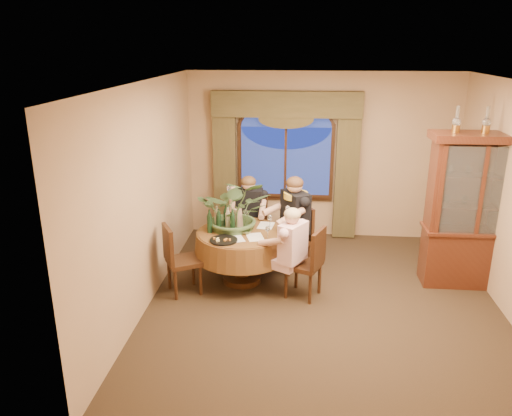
# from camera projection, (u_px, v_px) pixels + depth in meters

# --- Properties ---
(floor) EXTENTS (5.00, 5.00, 0.00)m
(floor) POSITION_uv_depth(u_px,v_px,m) (323.00, 303.00, 6.50)
(floor) COLOR black
(floor) RESTS_ON ground
(wall_back) EXTENTS (4.50, 0.00, 4.50)m
(wall_back) POSITION_uv_depth(u_px,v_px,m) (321.00, 156.00, 8.42)
(wall_back) COLOR #A4825D
(wall_back) RESTS_ON ground
(ceiling) EXTENTS (5.00, 5.00, 0.00)m
(ceiling) POSITION_uv_depth(u_px,v_px,m) (333.00, 83.00, 5.61)
(ceiling) COLOR white
(ceiling) RESTS_ON wall_back
(window) EXTENTS (1.62, 0.10, 1.32)m
(window) POSITION_uv_depth(u_px,v_px,m) (285.00, 162.00, 8.43)
(window) COLOR navy
(window) RESTS_ON wall_back
(arched_transom) EXTENTS (1.60, 0.06, 0.44)m
(arched_transom) POSITION_uv_depth(u_px,v_px,m) (286.00, 116.00, 8.19)
(arched_transom) COLOR navy
(arched_transom) RESTS_ON wall_back
(drapery_left) EXTENTS (0.38, 0.14, 2.32)m
(drapery_left) POSITION_uv_depth(u_px,v_px,m) (225.00, 169.00, 8.52)
(drapery_left) COLOR #423B1E
(drapery_left) RESTS_ON floor
(drapery_right) EXTENTS (0.38, 0.14, 2.32)m
(drapery_right) POSITION_uv_depth(u_px,v_px,m) (347.00, 171.00, 8.33)
(drapery_right) COLOR #423B1E
(drapery_right) RESTS_ON floor
(swag_valance) EXTENTS (2.45, 0.16, 0.42)m
(swag_valance) POSITION_uv_depth(u_px,v_px,m) (286.00, 104.00, 8.05)
(swag_valance) COLOR #423B1E
(swag_valance) RESTS_ON wall_back
(dining_table) EXTENTS (1.53, 1.53, 0.75)m
(dining_table) POSITION_uv_depth(u_px,v_px,m) (242.00, 257.00, 7.00)
(dining_table) COLOR maroon
(dining_table) RESTS_ON floor
(china_cabinet) EXTENTS (1.32, 0.52, 2.13)m
(china_cabinet) POSITION_uv_depth(u_px,v_px,m) (473.00, 212.00, 6.71)
(china_cabinet) COLOR #3C170C
(china_cabinet) RESTS_ON floor
(oil_lamp_left) EXTENTS (0.11, 0.11, 0.34)m
(oil_lamp_left) POSITION_uv_depth(u_px,v_px,m) (457.00, 119.00, 6.35)
(oil_lamp_left) COLOR #A5722D
(oil_lamp_left) RESTS_ON china_cabinet
(oil_lamp_center) EXTENTS (0.11, 0.11, 0.34)m
(oil_lamp_center) POSITION_uv_depth(u_px,v_px,m) (487.00, 120.00, 6.32)
(oil_lamp_center) COLOR #A5722D
(oil_lamp_center) RESTS_ON china_cabinet
(chair_right) EXTENTS (0.55, 0.55, 0.96)m
(chair_right) POSITION_uv_depth(u_px,v_px,m) (303.00, 263.00, 6.55)
(chair_right) COLOR black
(chair_right) RESTS_ON floor
(chair_back_right) EXTENTS (0.58, 0.58, 0.96)m
(chair_back_right) POSITION_uv_depth(u_px,v_px,m) (293.00, 239.00, 7.33)
(chair_back_right) COLOR black
(chair_back_right) RESTS_ON floor
(chair_back) EXTENTS (0.45, 0.45, 0.96)m
(chair_back) POSITION_uv_depth(u_px,v_px,m) (252.00, 229.00, 7.75)
(chair_back) COLOR black
(chair_back) RESTS_ON floor
(chair_front_left) EXTENTS (0.57, 0.57, 0.96)m
(chair_front_left) POSITION_uv_depth(u_px,v_px,m) (184.00, 259.00, 6.65)
(chair_front_left) COLOR black
(chair_front_left) RESTS_ON floor
(person_pink) EXTENTS (0.59, 0.60, 1.26)m
(person_pink) POSITION_uv_depth(u_px,v_px,m) (293.00, 254.00, 6.44)
(person_pink) COLOR beige
(person_pink) RESTS_ON floor
(person_back) EXTENTS (0.48, 0.44, 1.33)m
(person_back) POSITION_uv_depth(u_px,v_px,m) (249.00, 217.00, 7.68)
(person_back) COLOR black
(person_back) RESTS_ON floor
(person_scarf) EXTENTS (0.67, 0.69, 1.44)m
(person_scarf) POSITION_uv_depth(u_px,v_px,m) (295.00, 224.00, 7.23)
(person_scarf) COLOR black
(person_scarf) RESTS_ON floor
(stoneware_vase) EXTENTS (0.15, 0.15, 0.29)m
(stoneware_vase) POSITION_uv_depth(u_px,v_px,m) (238.00, 218.00, 6.97)
(stoneware_vase) COLOR #977A64
(stoneware_vase) RESTS_ON dining_table
(centerpiece_plant) EXTENTS (1.00, 1.11, 0.87)m
(centerpiece_plant) POSITION_uv_depth(u_px,v_px,m) (235.00, 184.00, 6.82)
(centerpiece_plant) COLOR #3E5B32
(centerpiece_plant) RESTS_ON dining_table
(olive_bowl) EXTENTS (0.14, 0.14, 0.04)m
(olive_bowl) POSITION_uv_depth(u_px,v_px,m) (246.00, 232.00, 6.80)
(olive_bowl) COLOR #596134
(olive_bowl) RESTS_ON dining_table
(cheese_platter) EXTENTS (0.37, 0.37, 0.02)m
(cheese_platter) POSITION_uv_depth(u_px,v_px,m) (224.00, 240.00, 6.55)
(cheese_platter) COLOR black
(cheese_platter) RESTS_ON dining_table
(wine_bottle_0) EXTENTS (0.07, 0.07, 0.33)m
(wine_bottle_0) POSITION_uv_depth(u_px,v_px,m) (217.00, 217.00, 6.94)
(wine_bottle_0) COLOR tan
(wine_bottle_0) RESTS_ON dining_table
(wine_bottle_1) EXTENTS (0.07, 0.07, 0.33)m
(wine_bottle_1) POSITION_uv_depth(u_px,v_px,m) (210.00, 221.00, 6.80)
(wine_bottle_1) COLOR black
(wine_bottle_1) RESTS_ON dining_table
(wine_bottle_2) EXTENTS (0.07, 0.07, 0.33)m
(wine_bottle_2) POSITION_uv_depth(u_px,v_px,m) (219.00, 220.00, 6.83)
(wine_bottle_2) COLOR black
(wine_bottle_2) RESTS_ON dining_table
(wine_bottle_3) EXTENTS (0.07, 0.07, 0.33)m
(wine_bottle_3) POSITION_uv_depth(u_px,v_px,m) (228.00, 219.00, 6.88)
(wine_bottle_3) COLOR tan
(wine_bottle_3) RESTS_ON dining_table
(wine_bottle_4) EXTENTS (0.07, 0.07, 0.33)m
(wine_bottle_4) POSITION_uv_depth(u_px,v_px,m) (226.00, 216.00, 6.99)
(wine_bottle_4) COLOR black
(wine_bottle_4) RESTS_ON dining_table
(wine_bottle_5) EXTENTS (0.07, 0.07, 0.33)m
(wine_bottle_5) POSITION_uv_depth(u_px,v_px,m) (233.00, 221.00, 6.81)
(wine_bottle_5) COLOR black
(wine_bottle_5) RESTS_ON dining_table
(tasting_paper_0) EXTENTS (0.29, 0.35, 0.00)m
(tasting_paper_0) POSITION_uv_depth(u_px,v_px,m) (255.00, 237.00, 6.67)
(tasting_paper_0) COLOR white
(tasting_paper_0) RESTS_ON dining_table
(tasting_paper_1) EXTENTS (0.24, 0.32, 0.00)m
(tasting_paper_1) POSITION_uv_depth(u_px,v_px,m) (266.00, 226.00, 7.09)
(tasting_paper_1) COLOR white
(tasting_paper_1) RESTS_ON dining_table
(tasting_paper_2) EXTENTS (0.31, 0.36, 0.00)m
(tasting_paper_2) POSITION_uv_depth(u_px,v_px,m) (235.00, 238.00, 6.63)
(tasting_paper_2) COLOR white
(tasting_paper_2) RESTS_ON dining_table
(wine_glass_person_pink) EXTENTS (0.07, 0.07, 0.18)m
(wine_glass_person_pink) POSITION_uv_depth(u_px,v_px,m) (268.00, 232.00, 6.60)
(wine_glass_person_pink) COLOR silver
(wine_glass_person_pink) RESTS_ON dining_table
(wine_glass_person_back) EXTENTS (0.07, 0.07, 0.18)m
(wine_glass_person_back) POSITION_uv_depth(u_px,v_px,m) (246.00, 215.00, 7.26)
(wine_glass_person_back) COLOR silver
(wine_glass_person_back) RESTS_ON dining_table
(wine_glass_person_scarf) EXTENTS (0.07, 0.07, 0.18)m
(wine_glass_person_scarf) POSITION_uv_depth(u_px,v_px,m) (270.00, 221.00, 7.03)
(wine_glass_person_scarf) COLOR silver
(wine_glass_person_scarf) RESTS_ON dining_table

